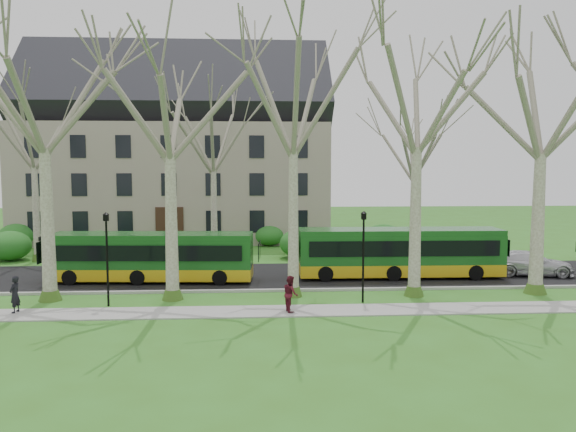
{
  "coord_description": "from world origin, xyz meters",
  "views": [
    {
      "loc": [
        0.89,
        -27.14,
        6.59
      ],
      "look_at": [
        2.64,
        3.0,
        3.81
      ],
      "focal_mm": 35.0,
      "sensor_mm": 36.0,
      "label": 1
    }
  ],
  "objects_px": {
    "pedestrian_a": "(15,294)",
    "bus_follow": "(400,252)",
    "bus_lead": "(152,256)",
    "sedan": "(530,263)",
    "pedestrian_b": "(291,294)"
  },
  "relations": [
    {
      "from": "sedan",
      "to": "pedestrian_a",
      "type": "bearing_deg",
      "value": 114.57
    },
    {
      "from": "bus_lead",
      "to": "pedestrian_b",
      "type": "height_order",
      "value": "bus_lead"
    },
    {
      "from": "sedan",
      "to": "pedestrian_a",
      "type": "height_order",
      "value": "pedestrian_a"
    },
    {
      "from": "bus_lead",
      "to": "pedestrian_b",
      "type": "xyz_separation_m",
      "value": [
        7.33,
        -6.97,
        -0.59
      ]
    },
    {
      "from": "pedestrian_a",
      "to": "bus_follow",
      "type": "bearing_deg",
      "value": 119.92
    },
    {
      "from": "bus_follow",
      "to": "sedan",
      "type": "xyz_separation_m",
      "value": [
        7.86,
        0.1,
        -0.75
      ]
    },
    {
      "from": "bus_lead",
      "to": "bus_follow",
      "type": "distance_m",
      "value": 14.14
    },
    {
      "from": "pedestrian_a",
      "to": "sedan",
      "type": "bearing_deg",
      "value": 114.63
    },
    {
      "from": "sedan",
      "to": "pedestrian_b",
      "type": "distance_m",
      "value": 16.43
    },
    {
      "from": "sedan",
      "to": "pedestrian_a",
      "type": "distance_m",
      "value": 27.72
    },
    {
      "from": "bus_follow",
      "to": "sedan",
      "type": "height_order",
      "value": "bus_follow"
    },
    {
      "from": "bus_follow",
      "to": "sedan",
      "type": "distance_m",
      "value": 7.9
    },
    {
      "from": "bus_follow",
      "to": "pedestrian_a",
      "type": "relative_size",
      "value": 7.17
    },
    {
      "from": "sedan",
      "to": "pedestrian_a",
      "type": "relative_size",
      "value": 3.01
    },
    {
      "from": "bus_lead",
      "to": "pedestrian_a",
      "type": "xyz_separation_m",
      "value": [
        -4.85,
        -6.45,
        -0.58
      ]
    }
  ]
}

